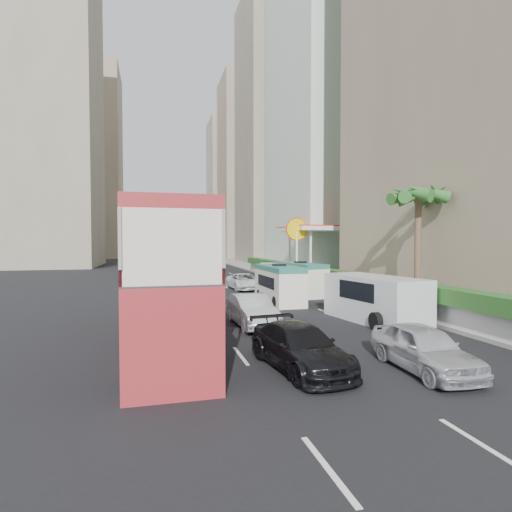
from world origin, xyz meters
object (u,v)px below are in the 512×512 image
object	(u,v)px
palm_tree	(418,251)
shell_station	(318,253)
minibus_far	(300,279)
car_black	(300,369)
car_silver_lane_b	(423,371)
double_decker_bus	(166,279)
car_silver_lane_a	(252,326)
van_asset	(244,289)
minibus_near	(279,284)
panel_van_far	(273,275)
panel_van_near	(374,299)

from	to	relation	value
palm_tree	shell_station	distance (m)	19.14
palm_tree	minibus_far	bearing A→B (deg)	113.83
car_black	car_silver_lane_b	bearing A→B (deg)	-25.05
double_decker_bus	car_black	distance (m)	5.98
car_black	shell_station	distance (m)	29.53
car_silver_lane_a	shell_station	size ratio (longest dim) A/B	0.55
double_decker_bus	shell_station	bearing A→B (deg)	55.18
double_decker_bus	van_asset	distance (m)	18.21
car_silver_lane_b	minibus_near	size ratio (longest dim) A/B	0.77
minibus_far	panel_van_far	world-z (taller)	minibus_far
van_asset	palm_tree	bearing A→B (deg)	-64.86
car_black	shell_station	size ratio (longest dim) A/B	0.58
car_silver_lane_a	panel_van_near	bearing A→B (deg)	-6.04
van_asset	car_silver_lane_b	bearing A→B (deg)	-92.09
double_decker_bus	panel_van_near	bearing A→B (deg)	12.27
double_decker_bus	car_black	bearing A→B (deg)	-44.32
car_silver_lane_b	shell_station	xyz separation A→B (m)	(8.59, 27.94, 2.75)
double_decker_bus	shell_station	size ratio (longest dim) A/B	1.38
double_decker_bus	palm_tree	distance (m)	14.39
van_asset	panel_van_near	distance (m)	14.93
panel_van_far	palm_tree	xyz separation A→B (m)	(3.80, -15.04, 2.42)
car_silver_lane_b	panel_van_near	bearing A→B (deg)	72.69
panel_van_far	shell_station	xyz separation A→B (m)	(6.00, 3.96, 1.79)
car_silver_lane_b	double_decker_bus	bearing A→B (deg)	149.20
minibus_far	car_silver_lane_a	bearing A→B (deg)	-128.87
minibus_near	minibus_far	bearing A→B (deg)	50.06
double_decker_bus	panel_van_far	distance (m)	21.56
car_silver_lane_b	car_silver_lane_a	bearing A→B (deg)	117.56
double_decker_bus	minibus_near	bearing A→B (deg)	51.07
minibus_near	minibus_far	world-z (taller)	minibus_near
van_asset	shell_station	world-z (taller)	shell_station
car_black	van_asset	xyz separation A→B (m)	(2.90, 20.50, 0.00)
panel_van_near	shell_station	size ratio (longest dim) A/B	0.69
panel_van_near	car_silver_lane_a	bearing A→B (deg)	167.52
minibus_near	panel_van_near	size ratio (longest dim) A/B	0.97
panel_van_far	double_decker_bus	bearing A→B (deg)	-108.08
minibus_far	panel_van_near	xyz separation A→B (m)	(-0.05, -10.24, -0.07)
car_silver_lane_b	panel_van_far	world-z (taller)	panel_van_far
palm_tree	double_decker_bus	bearing A→B (deg)	-163.84
car_silver_lane_b	palm_tree	bearing A→B (deg)	57.31
car_silver_lane_a	van_asset	size ratio (longest dim) A/B	0.95
minibus_near	car_silver_lane_b	bearing A→B (deg)	-90.27
car_black	panel_van_near	xyz separation A→B (m)	(6.15, 5.96, 1.11)
van_asset	palm_tree	size ratio (longest dim) A/B	0.73
van_asset	minibus_far	xyz separation A→B (m)	(3.30, -4.29, 1.18)
panel_van_near	panel_van_far	distance (m)	16.86
car_black	minibus_near	distance (m)	13.39
double_decker_bus	minibus_far	world-z (taller)	double_decker_bus
car_black	van_asset	world-z (taller)	car_black
car_silver_lane_b	shell_station	distance (m)	29.36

